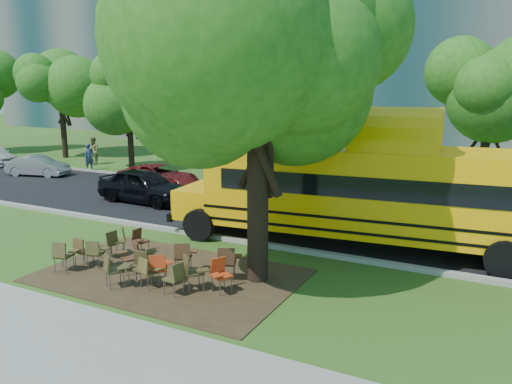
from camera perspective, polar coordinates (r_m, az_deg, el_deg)
The scene contains 34 objects.
ground at distance 15.11m, azimuth -11.79°, elevation -8.11°, with size 160.00×160.00×0.00m, color #2F4E18.
dirt_patch at distance 14.15m, azimuth -9.88°, elevation -9.37°, with size 7.00×4.50×0.03m, color #382819.
asphalt_road at distance 20.74m, azimuth 0.39°, elevation -2.25°, with size 80.00×8.00×0.04m, color black.
kerb_near at distance 17.38m, azimuth -5.59°, elevation -4.97°, with size 80.00×0.25×0.14m, color gray.
kerb_far at distance 24.37m, azimuth 4.74°, elevation -0.02°, with size 80.00×0.25×0.14m, color gray.
building_main at distance 50.30m, azimuth 7.56°, elevation 18.61°, with size 38.00×16.00×22.00m, color slate.
building_left at distance 69.53m, azimuth -16.11°, elevation 15.57°, with size 26.00×14.00×20.00m, color slate.
bg_tree_0 at distance 31.90m, azimuth -14.40°, elevation 10.63°, with size 5.20×5.20×7.18m.
bg_tree_1 at distance 38.96m, azimuth -21.51°, elevation 11.57°, with size 6.00×6.00×8.40m.
bg_tree_2 at distance 30.41m, azimuth -0.38°, elevation 10.27°, with size 4.80×4.80×6.62m.
bg_tree_3 at distance 24.97m, azimuth 25.21°, elevation 10.66°, with size 5.60×5.60×7.84m.
main_tree at distance 12.69m, azimuth 0.21°, elevation 14.07°, with size 7.20×7.20×9.20m.
school_bus at distance 16.15m, azimuth 15.02°, elevation -0.03°, with size 13.49×4.16×3.25m.
chair_0 at distance 15.00m, azimuth -21.19°, elevation -6.57°, with size 0.62×0.65×0.91m.
chair_1 at distance 15.27m, azimuth -19.19°, elevation -6.18°, with size 0.58×0.51×0.87m.
chair_2 at distance 14.99m, azimuth -17.88°, elevation -6.46°, with size 0.59×0.65×0.86m.
chair_3 at distance 14.36m, azimuth -14.03°, elevation -6.93°, with size 0.76×0.60×0.90m.
chair_4 at distance 13.22m, azimuth -12.23°, elevation -8.66°, with size 0.65×0.51×0.85m.
chair_5 at distance 13.54m, azimuth -13.33°, elevation -8.08°, with size 0.60×0.60×0.89m.
chair_6 at distance 12.68m, azimuth -9.18°, elevation -9.38°, with size 0.51×0.61×0.87m.
chair_7 at distance 12.81m, azimuth -7.35°, elevation -8.79°, with size 0.84×0.66×0.97m.
chair_8 at distance 15.75m, azimuth -16.34°, elevation -5.43°, with size 0.52×0.62×0.88m.
chair_9 at distance 15.86m, azimuth -15.41°, elevation -5.05°, with size 0.83×0.65×0.96m.
chair_10 at distance 15.92m, azimuth -13.20°, elevation -5.23°, with size 0.48×0.56×0.81m.
chair_11 at distance 13.31m, azimuth -11.00°, elevation -8.33°, with size 0.60×0.75×0.90m.
chair_12 at distance 12.70m, azimuth -4.16°, elevation -9.12°, with size 0.59×0.75×0.90m.
chair_13 at distance 13.39m, azimuth -3.25°, elevation -7.77°, with size 0.66×0.78×0.97m.
chair_14 at distance 13.44m, azimuth -16.07°, elevation -8.31°, with size 0.78×0.62×0.92m.
chair_15 at distance 14.02m, azimuth -8.25°, elevation -7.08°, with size 0.63×0.74×0.93m.
black_car at distance 22.82m, azimuth -12.63°, elevation 0.70°, with size 1.82×4.51×1.54m, color black.
bg_car_silver at distance 31.59m, azimuth -23.66°, elevation 2.73°, with size 1.25×3.59×1.18m, color gray.
bg_car_red at distance 25.67m, azimuth -11.06°, elevation 1.69°, with size 2.09×4.54×1.26m, color maroon.
pedestrian_a at distance 32.64m, azimuth -18.52°, elevation 3.82°, with size 0.61×0.40×1.66m, color navy.
pedestrian_b at distance 35.02m, azimuth -18.10°, elevation 4.51°, with size 0.89×0.70×1.84m, color #897752.
Camera 1 is at (9.06, -10.95, 5.13)m, focal length 35.00 mm.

